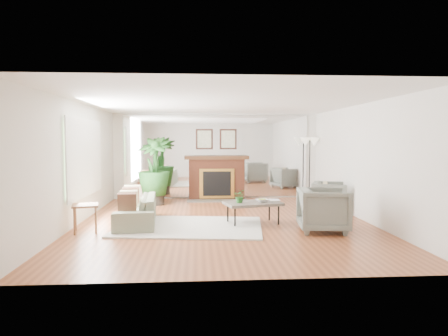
{
  "coord_description": "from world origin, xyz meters",
  "views": [
    {
      "loc": [
        -0.56,
        -8.28,
        1.72
      ],
      "look_at": [
        0.04,
        0.6,
        1.1
      ],
      "focal_mm": 32.0,
      "sensor_mm": 36.0,
      "label": 1
    }
  ],
  "objects": [
    {
      "name": "ground",
      "position": [
        0.0,
        0.0,
        0.0
      ],
      "size": [
        7.0,
        7.0,
        0.0
      ],
      "primitive_type": "plane",
      "color": "brown",
      "rests_on": "ground"
    },
    {
      "name": "potted_ficus",
      "position": [
        -1.7,
        2.39,
        0.97
      ],
      "size": [
        1.09,
        1.09,
        1.81
      ],
      "color": "black",
      "rests_on": "ground"
    },
    {
      "name": "fireplace",
      "position": [
        0.0,
        3.26,
        0.66
      ],
      "size": [
        1.85,
        0.83,
        2.05
      ],
      "color": "brown",
      "rests_on": "ground"
    },
    {
      "name": "sofa",
      "position": [
        -1.82,
        -0.07,
        0.29
      ],
      "size": [
        0.94,
        2.03,
        0.58
      ],
      "primitive_type": "imported",
      "rotation": [
        0.0,
        0.0,
        -1.49
      ],
      "color": "gray",
      "rests_on": "ground"
    },
    {
      "name": "coffee_table",
      "position": [
        0.58,
        -0.22,
        0.41
      ],
      "size": [
        1.25,
        0.9,
        0.45
      ],
      "rotation": [
        0.0,
        0.0,
        0.23
      ],
      "color": "#60564C",
      "rests_on": "ground"
    },
    {
      "name": "window_panel",
      "position": [
        -2.96,
        0.4,
        1.35
      ],
      "size": [
        0.04,
        2.4,
        1.5
      ],
      "primitive_type": "cube",
      "color": "#B2E09E",
      "rests_on": "wall_left"
    },
    {
      "name": "floor_lamp",
      "position": [
        2.7,
        3.1,
        1.54
      ],
      "size": [
        0.59,
        0.33,
        1.8
      ],
      "color": "black",
      "rests_on": "ground"
    },
    {
      "name": "wall_left",
      "position": [
        -2.99,
        0.0,
        1.25
      ],
      "size": [
        0.02,
        7.0,
        2.5
      ],
      "primitive_type": "cube",
      "color": "silver",
      "rests_on": "ground"
    },
    {
      "name": "fruit_bowl",
      "position": [
        0.77,
        -0.21,
        0.48
      ],
      "size": [
        0.31,
        0.31,
        0.06
      ],
      "primitive_type": "imported",
      "rotation": [
        0.0,
        0.0,
        0.26
      ],
      "color": "brown",
      "rests_on": "coffee_table"
    },
    {
      "name": "wall_back",
      "position": [
        0.0,
        3.49,
        1.25
      ],
      "size": [
        6.0,
        0.02,
        2.5
      ],
      "primitive_type": "cube",
      "color": "silver",
      "rests_on": "ground"
    },
    {
      "name": "side_table",
      "position": [
        -2.65,
        -0.75,
        0.44
      ],
      "size": [
        0.56,
        0.56,
        0.53
      ],
      "rotation": [
        0.0,
        0.0,
        0.24
      ],
      "color": "brown",
      "rests_on": "ground"
    },
    {
      "name": "book",
      "position": [
        0.95,
        -0.04,
        0.46
      ],
      "size": [
        0.22,
        0.29,
        0.02
      ],
      "primitive_type": "imported",
      "rotation": [
        0.0,
        0.0,
        -0.02
      ],
      "color": "brown",
      "rests_on": "coffee_table"
    },
    {
      "name": "armchair_back",
      "position": [
        2.6,
        0.98,
        0.37
      ],
      "size": [
        1.04,
        1.03,
        0.74
      ],
      "primitive_type": "imported",
      "rotation": [
        0.0,
        0.0,
        1.19
      ],
      "color": "slate",
      "rests_on": "ground"
    },
    {
      "name": "wall_right",
      "position": [
        2.99,
        0.0,
        1.25
      ],
      "size": [
        0.02,
        7.0,
        2.5
      ],
      "primitive_type": "cube",
      "color": "silver",
      "rests_on": "ground"
    },
    {
      "name": "armchair_front",
      "position": [
        1.81,
        -1.0,
        0.41
      ],
      "size": [
        1.0,
        0.98,
        0.82
      ],
      "primitive_type": "imported",
      "rotation": [
        0.0,
        0.0,
        1.45
      ],
      "color": "slate",
      "rests_on": "ground"
    },
    {
      "name": "area_rug",
      "position": [
        -0.71,
        -0.46,
        0.02
      ],
      "size": [
        3.04,
        2.35,
        0.03
      ],
      "primitive_type": "cube",
      "rotation": [
        0.0,
        0.0,
        -0.13
      ],
      "color": "silver",
      "rests_on": "ground"
    },
    {
      "name": "tabletop_plant",
      "position": [
        0.3,
        -0.3,
        0.59
      ],
      "size": [
        0.31,
        0.29,
        0.28
      ],
      "primitive_type": "imported",
      "rotation": [
        0.0,
        0.0,
        -0.31
      ],
      "color": "#296224",
      "rests_on": "coffee_table"
    },
    {
      "name": "mirror_panel",
      "position": [
        0.0,
        3.47,
        1.25
      ],
      "size": [
        5.4,
        0.04,
        2.4
      ],
      "primitive_type": "cube",
      "color": "silver",
      "rests_on": "wall_back"
    }
  ]
}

